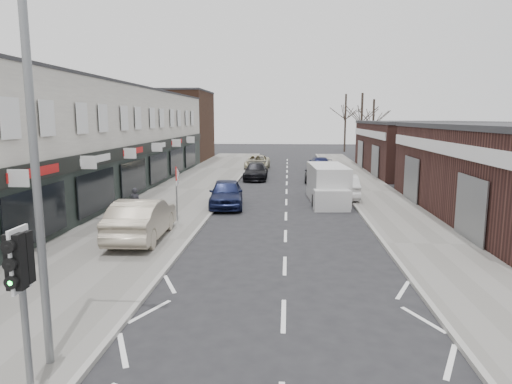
% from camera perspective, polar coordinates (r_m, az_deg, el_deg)
% --- Properties ---
extents(ground, '(160.00, 160.00, 0.00)m').
position_cam_1_polar(ground, '(10.35, 3.34, -19.73)').
color(ground, black).
rests_on(ground, ground).
extents(pavement_left, '(5.50, 64.00, 0.12)m').
position_cam_1_polar(pavement_left, '(32.18, -8.27, 0.30)').
color(pavement_left, slate).
rests_on(pavement_left, ground).
extents(pavement_right, '(3.50, 64.00, 0.12)m').
position_cam_1_polar(pavement_right, '(31.96, 14.20, 0.05)').
color(pavement_right, slate).
rests_on(pavement_right, ground).
extents(shop_terrace_left, '(8.00, 41.00, 7.10)m').
position_cam_1_polar(shop_terrace_left, '(31.65, -21.50, 5.97)').
color(shop_terrace_left, silver).
rests_on(shop_terrace_left, ground).
extents(brick_block_far, '(8.00, 10.00, 8.00)m').
position_cam_1_polar(brick_block_far, '(55.74, -10.18, 8.07)').
color(brick_block_far, '#41271B').
rests_on(brick_block_far, ground).
extents(right_unit_far, '(10.00, 16.00, 4.50)m').
position_cam_1_polar(right_unit_far, '(44.90, 20.16, 5.16)').
color(right_unit_far, '#3D201B').
rests_on(right_unit_far, ground).
extents(tree_far_a, '(3.60, 3.60, 8.00)m').
position_cam_1_polar(tree_far_a, '(57.97, 12.89, 4.06)').
color(tree_far_a, '#382D26').
rests_on(tree_far_a, ground).
extents(tree_far_b, '(3.60, 3.60, 7.50)m').
position_cam_1_polar(tree_far_b, '(64.28, 14.29, 4.49)').
color(tree_far_b, '#382D26').
rests_on(tree_far_b, ground).
extents(tree_far_c, '(3.60, 3.60, 8.50)m').
position_cam_1_polar(tree_far_c, '(69.75, 10.98, 4.96)').
color(tree_far_c, '#382D26').
rests_on(tree_far_c, ground).
extents(traffic_light, '(0.28, 0.60, 3.10)m').
position_cam_1_polar(traffic_light, '(8.73, -27.35, -9.12)').
color(traffic_light, slate).
rests_on(traffic_light, pavement_left).
extents(street_lamp, '(2.23, 0.22, 8.00)m').
position_cam_1_polar(street_lamp, '(9.45, -25.19, 6.00)').
color(street_lamp, slate).
rests_on(street_lamp, pavement_left).
extents(warning_sign, '(0.12, 0.80, 2.70)m').
position_cam_1_polar(warning_sign, '(21.88, -9.85, 1.73)').
color(warning_sign, slate).
rests_on(warning_sign, pavement_left).
extents(white_van, '(2.33, 5.81, 2.22)m').
position_cam_1_polar(white_van, '(27.61, 8.99, 0.88)').
color(white_van, silver).
rests_on(white_van, ground).
extents(sedan_on_pavement, '(1.96, 5.14, 1.67)m').
position_cam_1_polar(sedan_on_pavement, '(19.14, -14.08, -3.27)').
color(sedan_on_pavement, '#A19581').
rests_on(sedan_on_pavement, pavement_left).
extents(pedestrian, '(0.58, 0.41, 1.49)m').
position_cam_1_polar(pedestrian, '(23.34, -14.85, -1.29)').
color(pedestrian, black).
rests_on(pedestrian, pavement_left).
extents(parked_car_left_a, '(2.27, 4.73, 1.56)m').
position_cam_1_polar(parked_car_left_a, '(25.90, -3.74, -0.18)').
color(parked_car_left_a, '#13193B').
rests_on(parked_car_left_a, ground).
extents(parked_car_left_b, '(1.93, 4.66, 1.35)m').
position_cam_1_polar(parked_car_left_b, '(37.44, -0.03, 2.60)').
color(parked_car_left_b, black).
rests_on(parked_car_left_b, ground).
extents(parked_car_left_c, '(2.33, 4.97, 1.37)m').
position_cam_1_polar(parked_car_left_c, '(45.09, 0.18, 3.75)').
color(parked_car_left_c, '#BEB798').
rests_on(parked_car_left_c, ground).
extents(parked_car_right_a, '(1.65, 4.71, 1.55)m').
position_cam_1_polar(parked_car_right_a, '(29.10, 10.74, 0.72)').
color(parked_car_right_a, silver).
rests_on(parked_car_right_a, ground).
extents(parked_car_right_b, '(1.69, 3.94, 1.33)m').
position_cam_1_polar(parked_car_right_b, '(36.32, 7.35, 2.30)').
color(parked_car_right_b, black).
rests_on(parked_car_right_b, ground).
extents(parked_car_right_c, '(2.22, 4.66, 1.31)m').
position_cam_1_polar(parked_car_right_c, '(44.46, 7.93, 3.54)').
color(parked_car_right_c, '#13173C').
rests_on(parked_car_right_c, ground).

